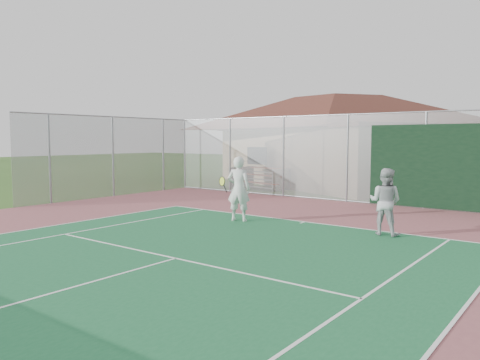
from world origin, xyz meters
The scene contains 6 objects.
back_fence centered at (2.11, 16.98, 1.67)m, with size 20.08×0.11×3.53m.
side_fence_left centered at (-10.00, 12.50, 1.75)m, with size 0.08×9.00×3.50m.
clubhouse centered at (-4.81, 23.90, 2.97)m, with size 16.06×13.75×5.86m.
bleachers centered at (-6.66, 19.19, 0.56)m, with size 3.08×2.09×1.06m.
player_white_front centered at (-1.72, 10.80, 0.99)m, with size 0.99×0.73×1.98m.
player_grey_back centered at (2.60, 11.47, 0.87)m, with size 0.85×0.67×1.75m.
Camera 1 is at (6.93, -0.43, 2.52)m, focal length 35.00 mm.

